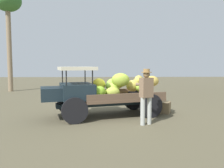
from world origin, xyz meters
TOP-DOWN VIEW (x-y plane):
  - ground_plane at (0.00, 0.00)m, footprint 60.00×60.00m
  - truck at (0.29, 0.08)m, footprint 4.66×2.81m
  - farmer at (-1.14, 1.31)m, footprint 0.57×0.54m
  - wooden_crate at (-2.21, -0.49)m, footprint 0.70×0.74m
  - forest_tree_5 at (7.32, -8.49)m, footprint 1.97×1.97m

SIDE VIEW (x-z plane):
  - ground_plane at x=0.00m, z-range 0.00..0.00m
  - wooden_crate at x=-2.21m, z-range 0.00..0.45m
  - truck at x=0.29m, z-range 0.02..1.90m
  - farmer at x=-1.14m, z-range 0.13..1.95m
  - forest_tree_5 at x=7.32m, z-range 2.55..10.03m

